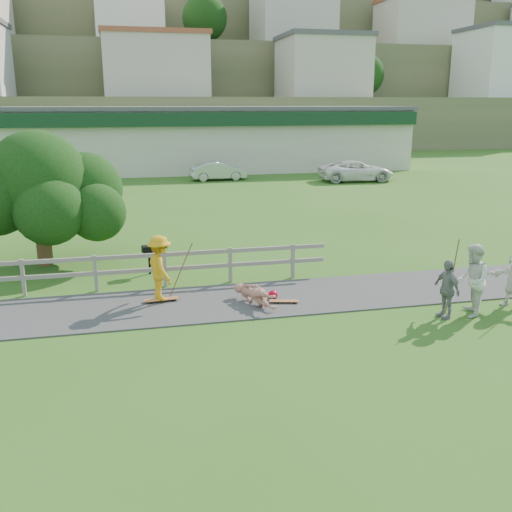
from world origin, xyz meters
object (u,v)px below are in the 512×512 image
object	(u,v)px
spectator_b	(447,289)
bbq	(149,260)
skater_fallen	(255,295)
skater_rider	(160,271)
spectator_a	(472,280)
tree	(40,206)
car_silver	(218,171)
car_white	(356,171)

from	to	relation	value
spectator_b	bbq	bearing A→B (deg)	-135.77
skater_fallen	bbq	distance (m)	4.52
skater_rider	spectator_a	xyz separation A→B (m)	(7.76, -2.76, 0.05)
tree	spectator_b	bearing A→B (deg)	-35.32
car_silver	bbq	size ratio (longest dim) A/B	4.29
skater_fallen	spectator_b	world-z (taller)	spectator_b
car_silver	tree	size ratio (longest dim) A/B	0.75
spectator_a	bbq	world-z (taller)	spectator_a
skater_fallen	spectator_a	distance (m)	5.68
spectator_a	bbq	bearing A→B (deg)	-100.53
skater_rider	tree	xyz separation A→B (m)	(-3.62, 4.83, 1.13)
spectator_b	tree	distance (m)	13.16
bbq	skater_rider	bearing A→B (deg)	-94.32
tree	bbq	size ratio (longest dim) A/B	5.69
spectator_a	car_white	distance (m)	26.49
skater_fallen	car_white	size ratio (longest dim) A/B	0.31
car_silver	skater_fallen	bearing A→B (deg)	169.05
car_white	car_silver	bearing A→B (deg)	76.63
skater_rider	car_white	distance (m)	27.28
spectator_b	car_silver	xyz separation A→B (m)	(-1.35, 28.18, -0.10)
skater_rider	skater_fallen	bearing A→B (deg)	-124.45
car_silver	bbq	bearing A→B (deg)	161.43
spectator_b	car_silver	bearing A→B (deg)	174.83
skater_fallen	skater_rider	bearing A→B (deg)	139.58
skater_fallen	car_white	world-z (taller)	car_white
spectator_a	spectator_b	distance (m)	0.72
skater_fallen	tree	xyz separation A→B (m)	(-6.11, 5.59, 1.74)
skater_fallen	bbq	xyz separation A→B (m)	(-2.67, 3.65, 0.17)
car_silver	car_white	world-z (taller)	car_white
car_silver	spectator_a	bearing A→B (deg)	-179.77
car_white	tree	bearing A→B (deg)	136.45
skater_rider	spectator_b	bearing A→B (deg)	-128.59
spectator_a	car_white	size ratio (longest dim) A/B	0.36
spectator_b	bbq	xyz separation A→B (m)	(-7.24, 5.63, -0.30)
car_silver	car_white	distance (m)	9.84
skater_fallen	car_white	xyz separation A→B (m)	(12.67, 23.44, 0.43)
skater_rider	bbq	bearing A→B (deg)	-13.82
spectator_b	car_white	xyz separation A→B (m)	(8.10, 25.42, -0.04)
spectator_a	spectator_b	xyz separation A→B (m)	(-0.70, 0.02, -0.18)
skater_fallen	car_silver	bearing A→B (deg)	59.64
spectator_a	car_silver	world-z (taller)	spectator_a
spectator_a	bbq	xyz separation A→B (m)	(-7.94, 5.65, -0.48)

